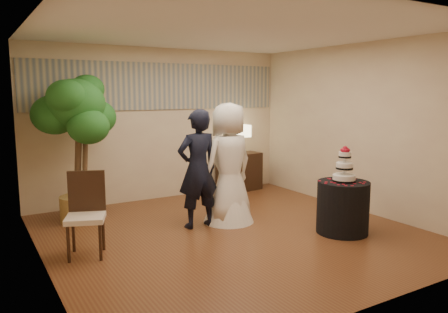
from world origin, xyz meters
TOP-DOWN VIEW (x-y plane):
  - floor at (0.00, 0.00)m, footprint 5.00×5.00m
  - ceiling at (0.00, 0.00)m, footprint 5.00×5.00m
  - wall_back at (0.00, 2.50)m, footprint 5.00×0.06m
  - wall_front at (0.00, -2.50)m, footprint 5.00×0.06m
  - wall_left at (-2.50, 0.00)m, footprint 0.06×5.00m
  - wall_right at (2.50, 0.00)m, footprint 0.06×5.00m
  - mural_border at (0.00, 2.48)m, footprint 4.90×0.02m
  - groom at (-0.28, 0.52)m, footprint 0.64×0.43m
  - bride at (0.25, 0.51)m, footprint 1.04×0.94m
  - cake_table at (1.37, -0.78)m, footprint 0.89×0.89m
  - wedding_cake at (1.37, -0.78)m, footprint 0.32×0.32m
  - console at (1.57, 2.26)m, footprint 0.96×0.52m
  - table_lamp at (1.57, 2.26)m, footprint 0.34×0.34m
  - ficus_tree at (-1.71, 1.74)m, footprint 1.55×1.55m
  - side_chair at (-2.00, 0.17)m, footprint 0.61×0.63m

SIDE VIEW (x-z plane):
  - floor at x=0.00m, z-range 0.00..0.00m
  - cake_table at x=1.37m, z-range 0.00..0.75m
  - console at x=1.57m, z-range 0.00..0.76m
  - side_chair at x=-2.00m, z-range 0.00..1.03m
  - groom at x=-0.28m, z-range 0.00..1.76m
  - bride at x=0.25m, z-range 0.00..1.84m
  - wedding_cake at x=1.37m, z-range 0.75..1.25m
  - table_lamp at x=1.57m, z-range 0.76..1.34m
  - ficus_tree at x=-1.71m, z-range 0.00..2.32m
  - wall_back at x=0.00m, z-range 0.00..2.80m
  - wall_front at x=0.00m, z-range 0.00..2.80m
  - wall_left at x=-2.50m, z-range 0.00..2.80m
  - wall_right at x=2.50m, z-range 0.00..2.80m
  - mural_border at x=0.00m, z-range 1.68..2.52m
  - ceiling at x=0.00m, z-range 2.80..2.80m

